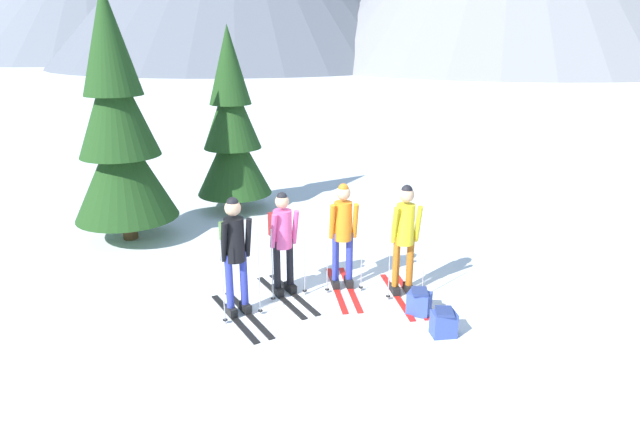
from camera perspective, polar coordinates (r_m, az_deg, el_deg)
name	(u,v)px	position (r m, az deg, el deg)	size (l,w,h in m)	color
ground_plane	(322,298)	(8.58, 0.23, -7.60)	(400.00, 400.00, 0.00)	white
skier_in_black	(235,249)	(7.79, -8.81, -2.61)	(1.16, 1.49, 1.76)	black
skier_in_pink	(283,238)	(8.37, -3.89, -1.48)	(1.15, 1.51, 1.65)	black
skier_in_orange	(343,230)	(8.56, 2.36, -0.63)	(0.64, 1.67, 1.71)	red
skier_in_yellow	(405,235)	(8.42, 8.75, -1.18)	(0.67, 1.63, 1.76)	red
pine_tree_near	(118,130)	(11.06, -20.12, 9.12)	(1.95, 1.95, 4.72)	#51381E
pine_tree_mid	(232,129)	(12.53, -9.09, 9.65)	(1.68, 1.68, 4.06)	#51381E
backpack_on_snow_front	(419,302)	(8.15, 10.20, -7.97)	(0.39, 0.34, 0.38)	#384C99
backpack_on_snow_beside	(444,323)	(7.67, 12.65, -9.94)	(0.36, 0.30, 0.38)	#384C99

